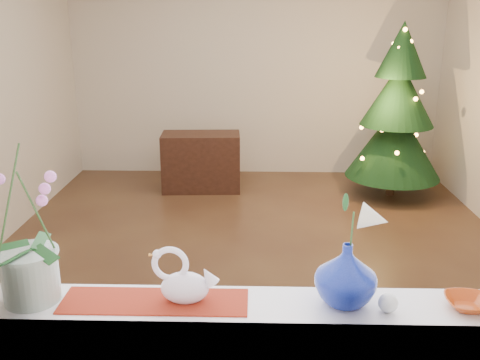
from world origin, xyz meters
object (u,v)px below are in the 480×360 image
at_px(xmas_tree, 397,112).
at_px(side_table, 201,162).
at_px(amber_dish, 468,304).
at_px(paperweight, 388,303).
at_px(orchid_pot, 23,218).
at_px(blue_vase, 346,270).
at_px(swan, 185,276).

height_order(xmas_tree, side_table, xmas_tree).
xyz_separation_m(amber_dish, xmas_tree, (0.75, 4.01, 0.01)).
xyz_separation_m(paperweight, side_table, (-1.09, 4.17, -0.63)).
bearing_deg(orchid_pot, xmas_tree, 59.27).
distance_m(paperweight, xmas_tree, 4.18).
height_order(paperweight, xmas_tree, xmas_tree).
bearing_deg(paperweight, blue_vase, 159.09).
bearing_deg(side_table, blue_vase, -79.91).
height_order(amber_dish, side_table, amber_dish).
bearing_deg(paperweight, orchid_pot, 177.82).
distance_m(blue_vase, paperweight, 0.19).
distance_m(swan, side_table, 4.19).
height_order(swan, xmas_tree, xmas_tree).
bearing_deg(swan, amber_dish, -13.61).
bearing_deg(swan, orchid_pot, 167.66).
bearing_deg(paperweight, side_table, 104.70).
bearing_deg(blue_vase, xmas_tree, 73.25).
xyz_separation_m(xmas_tree, side_table, (-2.15, 0.13, -0.61)).
relative_size(orchid_pot, paperweight, 9.27).
distance_m(blue_vase, xmas_tree, 4.17).
bearing_deg(swan, blue_vase, -12.10).
relative_size(blue_vase, xmas_tree, 0.15).
height_order(amber_dish, xmas_tree, xmas_tree).
bearing_deg(blue_vase, orchid_pot, -179.70).
xyz_separation_m(swan, xmas_tree, (1.80, 3.99, -0.08)).
relative_size(swan, amber_dish, 1.76).
xyz_separation_m(orchid_pot, paperweight, (1.32, -0.05, -0.29)).
height_order(orchid_pot, blue_vase, orchid_pot).
bearing_deg(amber_dish, blue_vase, 176.89).
distance_m(orchid_pot, xmas_tree, 4.66).
bearing_deg(amber_dish, swan, 178.90).
relative_size(amber_dish, xmas_tree, 0.07).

